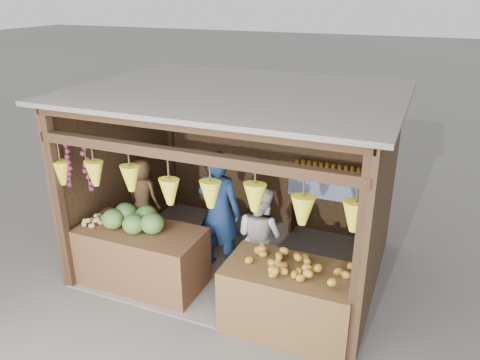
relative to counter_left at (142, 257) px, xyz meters
name	(u,v)px	position (x,y,z in m)	size (l,w,h in m)	color
ground	(238,263)	(1.03, 0.99, -0.42)	(80.00, 80.00, 0.00)	#514F49
stall_structure	(234,161)	(1.00, 0.95, 1.24)	(4.30, 3.30, 2.66)	slate
back_shelf	(328,190)	(2.08, 2.27, 0.45)	(1.25, 0.32, 1.32)	#382314
counter_left	(142,257)	(0.00, 0.00, 0.00)	(1.73, 0.85, 0.85)	#4E2E1A
counter_right	(289,299)	(2.18, -0.13, 0.00)	(1.56, 0.85, 0.84)	#4D3519
stool	(146,235)	(-0.60, 0.98, -0.29)	(0.29, 0.29, 0.27)	black
man_standing	(219,211)	(0.82, 0.80, 0.49)	(0.67, 0.44, 1.84)	navy
woman_standing	(260,236)	(1.51, 0.64, 0.32)	(0.72, 0.56, 1.49)	beige
vendor_seated	(143,195)	(-0.60, 0.98, 0.44)	(0.58, 0.38, 1.18)	brown
melon_pile	(133,217)	(-0.11, 0.02, 0.58)	(1.00, 0.50, 0.32)	#174E14
tanfruit_pile	(96,219)	(-0.66, -0.07, 0.49)	(0.34, 0.40, 0.13)	#998B46
mango_pile	(298,263)	(2.27, -0.14, 0.53)	(1.40, 0.64, 0.22)	#BF6219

